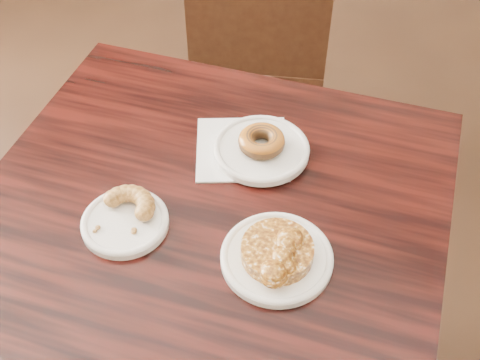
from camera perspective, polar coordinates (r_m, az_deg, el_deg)
The scene contains 9 objects.
cafe_table at distance 1.32m, azimuth -2.76°, elevation -13.74°, with size 0.79×0.79×0.75m, color black.
chair_far at distance 1.91m, azimuth 2.10°, elevation 12.91°, with size 0.43×0.43×0.90m, color black, non-canonical shape.
napkin at distance 1.11m, azimuth 0.19°, elevation 2.99°, with size 0.17×0.17×0.00m, color white.
plate_donut at distance 1.10m, azimuth 2.03°, elevation 2.90°, with size 0.18×0.18×0.01m, color white.
plate_cruller at distance 1.01m, azimuth -10.84°, elevation -4.00°, with size 0.14×0.14×0.01m, color white.
plate_fritter at distance 0.95m, azimuth 3.50°, elevation -7.39°, with size 0.18×0.18×0.01m, color white.
glazed_donut at distance 1.09m, azimuth 2.06°, elevation 3.70°, with size 0.09×0.09×0.03m, color #975216.
apple_fritter at distance 0.93m, azimuth 3.57°, elevation -6.52°, with size 0.15×0.15×0.04m, color #462007, non-canonical shape.
cruller_fragment at distance 0.99m, azimuth -11.00°, elevation -3.27°, with size 0.11×0.11×0.03m, color brown, non-canonical shape.
Camera 1 is at (0.12, -0.50, 1.53)m, focal length 45.00 mm.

